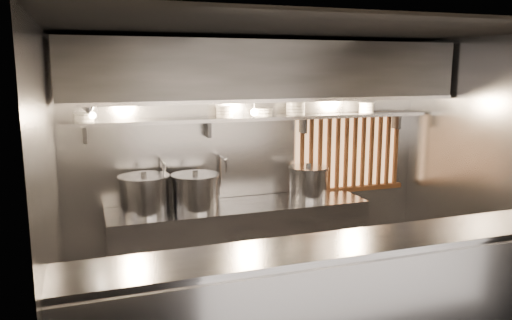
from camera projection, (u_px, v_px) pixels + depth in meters
floor at (303, 318)px, 4.97m from camera, size 4.50×4.50×0.00m
ceiling at (308, 29)px, 4.47m from camera, size 4.50×4.50×0.00m
wall_back at (254, 156)px, 6.11m from camera, size 4.50×0.00×4.50m
wall_left at (50, 202)px, 3.99m from camera, size 0.00×3.00×3.00m
wall_right at (493, 166)px, 5.45m from camera, size 0.00×3.00×3.00m
serving_counter at (354, 308)px, 3.98m from camera, size 4.50×0.56×1.13m
cooking_bench at (240, 242)px, 5.85m from camera, size 3.00×0.70×0.90m
bowl_shelf at (259, 118)px, 5.86m from camera, size 4.40×0.34×0.04m
exhaust_hood at (266, 71)px, 5.56m from camera, size 4.40×0.81×0.65m
wood_screen at (350, 152)px, 6.49m from camera, size 1.56×0.09×1.04m
faucet_left at (162, 171)px, 5.64m from camera, size 0.04×0.30×0.50m
faucet_right at (222, 168)px, 5.86m from camera, size 0.04×0.30×0.50m
heat_lamp at (89, 109)px, 4.78m from camera, size 0.25×0.35×0.20m
pendant_bulb at (254, 112)px, 5.70m from camera, size 0.09×0.09×0.19m
stock_pot_left at (145, 194)px, 5.40m from camera, size 0.67×0.67×0.46m
stock_pot_mid at (196, 192)px, 5.56m from camera, size 0.69×0.69×0.44m
stock_pot_right at (308, 182)px, 6.05m from camera, size 0.65×0.65×0.43m
bowl_stack_0 at (84, 118)px, 5.22m from camera, size 0.22×0.22×0.09m
bowl_stack_1 at (225, 112)px, 5.71m from camera, size 0.22×0.22×0.13m
bowl_stack_2 at (263, 112)px, 5.87m from camera, size 0.22×0.22×0.09m
bowl_stack_3 at (296, 108)px, 5.99m from camera, size 0.24×0.24×0.17m
bowl_stack_4 at (366, 108)px, 6.31m from camera, size 0.20×0.20×0.13m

